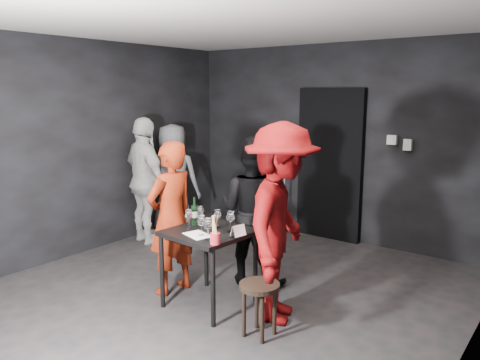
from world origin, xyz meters
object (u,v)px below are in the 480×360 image
Objects in this scene: bystander_cream at (145,171)px; breadstick_cup at (215,230)px; tasting_table at (209,240)px; wine_bottle at (195,214)px; woman_black at (253,206)px; man_maroon at (281,204)px; stool at (259,294)px; hand_truck at (273,218)px; server_red at (171,214)px; bystander_grey at (173,175)px.

bystander_cream is 2.58m from breadstick_cup.
wine_bottle is at bearing 164.65° from tasting_table.
woman_black is 0.90m from man_maroon.
woman_black is at bearing 128.34° from stool.
woman_black is 0.78× the size of man_maroon.
wine_bottle is at bearing -61.70° from hand_truck.
server_red is (-0.51, 0.00, 0.18)m from tasting_table.
server_red is 0.98× the size of woman_black.
tasting_table is 1.60× the size of stool.
tasting_table is 0.38× the size of bystander_cream.
tasting_table is 0.54m from server_red.
bystander_grey reaches higher than server_red.
bystander_grey is at bearing -131.91° from server_red.
tasting_table is 0.44× the size of woman_black.
woman_black is at bearing 136.23° from bystander_grey.
bystander_cream is (-1.97, 0.24, 0.14)m from woman_black.
woman_black is 6.15× the size of breadstick_cup.
breadstick_cup is (2.33, -1.81, 0.02)m from bystander_grey.
bystander_grey is at bearing 147.69° from stool.
man_maroon reaches higher than server_red.
breadstick_cup reaches higher than tasting_table.
man_maroon is (1.53, -2.22, 0.87)m from hand_truck.
bystander_cream is 1.94m from wine_bottle.
wine_bottle is at bearing 148.42° from breadstick_cup.
server_red is 0.84× the size of bystander_cream.
bystander_grey is at bearing 142.13° from breadstick_cup.
wine_bottle is (1.78, -1.47, 0.01)m from bystander_grey.
bystander_grey is 2.95m from breadstick_cup.
bystander_grey is at bearing -31.16° from woman_black.
tasting_table is 2.67× the size of wine_bottle.
stool is at bearing 172.08° from bystander_cream.
bystander_grey is at bearing 142.69° from tasting_table.
stool is 3.29m from bystander_grey.
bystander_grey is at bearing 43.49° from man_maroon.
hand_truck is at bearing 121.08° from stool.
hand_truck is 1.60m from bystander_grey.
man_maroon is at bearing 14.47° from tasting_table.
breadstick_cup is (2.27, -1.22, -0.11)m from bystander_cream.
bystander_grey is (-2.71, 1.36, -0.23)m from man_maroon.
stool is at bearing 166.00° from man_maroon.
woman_black is at bearing -49.43° from hand_truck.
man_maroon is 3.05m from bystander_grey.
tasting_table is 0.74m from woman_black.
hand_truck is 2.58m from tasting_table.
bystander_grey reaches higher than wine_bottle.
woman_black reaches higher than wine_bottle.
wine_bottle is (-0.24, 0.07, 0.21)m from tasting_table.
bystander_cream is 7.19× the size of breadstick_cup.
man_maroon reaches higher than breadstick_cup.
server_red is at bearing -68.28° from hand_truck.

